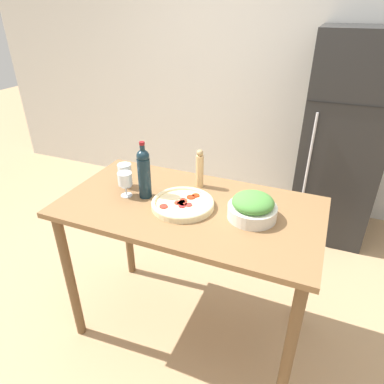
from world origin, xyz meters
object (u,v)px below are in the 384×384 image
object	(u,v)px
wine_glass_far	(125,171)
wine_bottle	(144,172)
homemade_pizza	(183,204)
wine_glass_near	(125,180)
refrigerator	(342,141)
salad_bowl	(253,207)
pepper_mill	(200,169)

from	to	relation	value
wine_glass_far	wine_bottle	bearing A→B (deg)	-20.18
homemade_pizza	wine_glass_far	bearing A→B (deg)	168.36
wine_glass_near	refrigerator	bearing A→B (deg)	55.44
wine_glass_near	salad_bowl	xyz separation A→B (m)	(0.69, 0.05, -0.04)
wine_glass_far	pepper_mill	size ratio (longest dim) A/B	0.61
wine_bottle	wine_glass_far	bearing A→B (deg)	159.82
refrigerator	wine_bottle	bearing A→B (deg)	-122.54
refrigerator	wine_glass_far	world-z (taller)	refrigerator
pepper_mill	refrigerator	bearing A→B (deg)	60.15
wine_glass_near	pepper_mill	world-z (taller)	pepper_mill
refrigerator	wine_bottle	distance (m)	1.85
wine_bottle	wine_glass_near	xyz separation A→B (m)	(-0.10, -0.03, -0.05)
wine_bottle	pepper_mill	xyz separation A→B (m)	(0.23, 0.23, -0.04)
pepper_mill	wine_glass_near	bearing A→B (deg)	-141.75
wine_bottle	salad_bowl	distance (m)	0.60
wine_bottle	pepper_mill	distance (m)	0.33
salad_bowl	refrigerator	bearing A→B (deg)	75.58
wine_bottle	homemade_pizza	bearing A→B (deg)	-5.31
refrigerator	wine_glass_near	xyz separation A→B (m)	(-1.09, -1.58, 0.16)
wine_bottle	salad_bowl	bearing A→B (deg)	1.43
homemade_pizza	wine_bottle	bearing A→B (deg)	174.69
pepper_mill	salad_bowl	size ratio (longest dim) A/B	0.93
wine_glass_far	homemade_pizza	xyz separation A→B (m)	(0.40, -0.08, -0.08)
wine_bottle	pepper_mill	world-z (taller)	wine_bottle
refrigerator	wine_glass_near	distance (m)	1.93
wine_glass_near	homemade_pizza	size ratio (longest dim) A/B	0.42
refrigerator	homemade_pizza	size ratio (longest dim) A/B	5.25
wine_glass_far	salad_bowl	world-z (taller)	wine_glass_far
homemade_pizza	pepper_mill	bearing A→B (deg)	91.01
refrigerator	pepper_mill	world-z (taller)	refrigerator
wine_glass_far	pepper_mill	world-z (taller)	pepper_mill
pepper_mill	wine_glass_far	bearing A→B (deg)	-156.98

